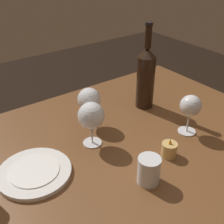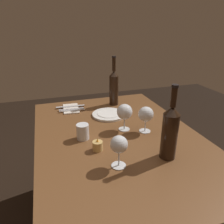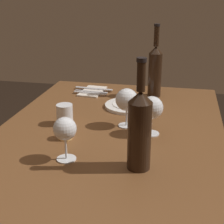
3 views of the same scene
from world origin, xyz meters
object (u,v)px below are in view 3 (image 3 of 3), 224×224
Objects in this scene: votive_candle at (65,133)px; table_knife at (94,89)px; wine_bottle_second at (155,70)px; water_tumbler at (65,116)px; wine_glass_right at (152,108)px; wine_glass_centre at (127,100)px; fork_outer at (90,93)px; wine_glass_left at (65,130)px; fork_inner at (91,92)px; dinner_plate at (129,106)px; folded_napkin at (92,91)px; wine_bottle at (140,128)px.

table_knife is (0.62, 0.05, -0.01)m from votive_candle.
table_knife is (0.03, 0.33, -0.13)m from wine_bottle_second.
wine_bottle_second reaches higher than water_tumbler.
wine_glass_right is 0.12m from wine_glass_centre.
wine_glass_centre is at bearing -145.38° from fork_outer.
wine_glass_left is 0.98× the size of wine_glass_right.
votive_candle is 0.54m from fork_outer.
fork_inner and table_knife have the same top height.
folded_napkin is (0.19, 0.23, -0.00)m from dinner_plate.
table_knife is (0.45, 0.26, -0.10)m from wine_glass_centre.
wine_bottle is 0.75m from wine_bottle_second.
wine_bottle is at bearing -155.69° from table_knife.
fork_inner is 0.86× the size of table_knife.
wine_bottle_second is 0.36m from fork_inner.
wine_glass_right reaches higher than table_knife.
fork_inner is at bearing 53.55° from dinner_plate.
wine_bottle_second is at bearing -16.63° from wine_glass_left.
wine_glass_right is 2.29× the size of votive_candle.
fork_outer is (0.69, 0.11, -0.10)m from wine_glass_left.
wine_bottle_second is 0.66m from votive_candle.
wine_glass_right is 0.48m from wine_bottle_second.
fork_inner is at bearing 0.00° from fork_outer.
wine_bottle reaches higher than table_knife.
votive_candle is at bearing -175.00° from folded_napkin.
wine_glass_left is 0.76m from folded_napkin.
wine_bottle_second is 0.36m from fork_outer.
dinner_plate is (-0.20, 0.10, -0.13)m from wine_bottle_second.
table_knife is (0.77, 0.11, -0.10)m from wine_glass_left.
wine_glass_centre is 0.53m from table_knife.
dinner_plate is 1.25× the size of fork_outer.
dinner_plate is (0.23, 0.03, -0.10)m from wine_glass_centre.
wine_bottle_second reaches higher than folded_napkin.
votive_candle is at bearing -160.48° from water_tumbler.
wine_glass_left reaches higher than fork_inner.
fork_inner is 0.02m from fork_outer.
votive_candle is 0.62m from table_knife.
water_tumbler is 0.43m from fork_inner.
wine_glass_left is 0.37m from wine_glass_right.
fork_inner is (0.56, 0.05, -0.01)m from votive_candle.
wine_bottle_second is at bearing 1.55° from wine_bottle.
wine_bottle_second is 1.86× the size of folded_napkin.
wine_bottle is at bearing -178.45° from wine_bottle_second.
table_knife is at bearing 0.00° from folded_napkin.
wine_bottle is 0.84m from folded_napkin.
votive_candle is 0.37× the size of fork_inner.
dinner_plate reaches higher than table_knife.
folded_napkin is (0.75, 0.35, -0.13)m from wine_bottle.
fork_inner is (0.72, 0.35, -0.13)m from wine_bottle.
dinner_plate is 1.25× the size of fork_inner.
fork_outer is (-0.05, 0.00, 0.01)m from folded_napkin.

